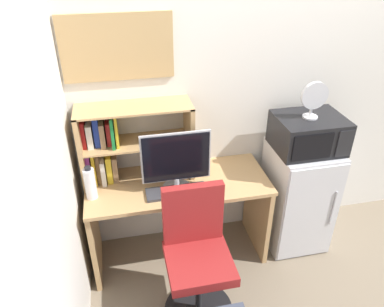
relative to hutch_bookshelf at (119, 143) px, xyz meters
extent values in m
cube|color=silver|center=(1.67, 0.14, 0.28)|extent=(6.40, 0.04, 2.60)
cube|color=silver|center=(-0.35, -1.48, 0.28)|extent=(0.04, 4.40, 2.60)
cube|color=tan|center=(0.40, -0.16, -0.31)|extent=(1.35, 0.56, 0.03)
cube|color=tan|center=(-0.26, -0.16, -0.67)|extent=(0.04, 0.50, 0.70)
cube|color=tan|center=(1.05, -0.16, -0.67)|extent=(0.04, 0.50, 0.70)
cube|color=tan|center=(-0.26, -0.01, -0.01)|extent=(0.03, 0.27, 0.57)
cube|color=tan|center=(0.51, -0.01, -0.01)|extent=(0.03, 0.27, 0.57)
cube|color=tan|center=(0.12, -0.01, 0.27)|extent=(0.80, 0.27, 0.01)
cube|color=tan|center=(0.12, -0.01, 0.00)|extent=(0.74, 0.27, 0.01)
cube|color=purple|center=(-0.23, 0.01, -0.17)|extent=(0.03, 0.20, 0.26)
cube|color=gold|center=(-0.19, 0.01, -0.17)|extent=(0.02, 0.20, 0.25)
cube|color=brown|center=(-0.17, 0.02, -0.18)|extent=(0.03, 0.17, 0.23)
cube|color=silver|center=(-0.13, 0.00, -0.20)|extent=(0.03, 0.22, 0.20)
cube|color=gold|center=(-0.09, 0.01, -0.19)|extent=(0.04, 0.19, 0.21)
cube|color=brown|center=(-0.05, 0.02, -0.19)|extent=(0.04, 0.18, 0.20)
cube|color=#B21E1E|center=(-0.23, 0.02, 0.10)|extent=(0.03, 0.16, 0.20)
cube|color=silver|center=(-0.19, 0.02, 0.09)|extent=(0.04, 0.18, 0.17)
cube|color=navy|center=(-0.14, 0.02, 0.11)|extent=(0.04, 0.16, 0.21)
cube|color=brown|center=(-0.11, 0.01, 0.09)|extent=(0.03, 0.19, 0.18)
cube|color=#B21E1E|center=(-0.07, 0.02, 0.09)|extent=(0.03, 0.16, 0.17)
cube|color=#197233|center=(-0.04, 0.00, 0.12)|extent=(0.02, 0.23, 0.23)
cube|color=gold|center=(-0.01, 0.01, 0.12)|extent=(0.02, 0.21, 0.24)
cylinder|color=#B7B7BC|center=(0.37, -0.23, -0.29)|extent=(0.21, 0.21, 0.02)
cylinder|color=#B7B7BC|center=(0.37, -0.23, -0.24)|extent=(0.04, 0.04, 0.07)
cube|color=#B7B7BC|center=(0.37, -0.23, -0.03)|extent=(0.49, 0.01, 0.37)
cube|color=black|center=(0.37, -0.23, -0.03)|extent=(0.46, 0.02, 0.35)
cube|color=#333338|center=(0.36, -0.28, -0.28)|extent=(0.43, 0.15, 0.02)
ellipsoid|color=black|center=(0.63, -0.27, -0.28)|extent=(0.06, 0.08, 0.04)
cylinder|color=silver|center=(-0.22, -0.21, -0.18)|extent=(0.08, 0.08, 0.23)
cylinder|color=black|center=(-0.22, -0.21, -0.05)|extent=(0.04, 0.04, 0.02)
cube|color=silver|center=(1.39, -0.16, -0.57)|extent=(0.48, 0.49, 0.90)
cube|color=silver|center=(1.39, -0.41, -0.57)|extent=(0.46, 0.01, 0.87)
cylinder|color=#B2B2B7|center=(1.55, -0.42, -0.53)|extent=(0.01, 0.01, 0.32)
cube|color=black|center=(1.39, -0.16, 0.01)|extent=(0.50, 0.40, 0.26)
cube|color=black|center=(1.32, -0.36, 0.01)|extent=(0.30, 0.01, 0.20)
cube|color=black|center=(1.56, -0.36, 0.01)|extent=(0.12, 0.01, 0.21)
cylinder|color=silver|center=(1.37, -0.16, 0.14)|extent=(0.11, 0.11, 0.01)
cylinder|color=silver|center=(1.37, -0.16, 0.18)|extent=(0.02, 0.02, 0.06)
cylinder|color=silver|center=(1.37, -0.17, 0.31)|extent=(0.20, 0.03, 0.20)
cylinder|color=black|center=(0.42, -0.74, -0.78)|extent=(0.04, 0.04, 0.46)
cube|color=maroon|center=(0.42, -0.74, -0.53)|extent=(0.42, 0.42, 0.07)
cube|color=maroon|center=(0.42, -0.55, -0.27)|extent=(0.40, 0.06, 0.44)
cube|color=tan|center=(0.06, 0.11, 0.64)|extent=(0.74, 0.02, 0.44)
camera|label=1|loc=(0.03, -2.37, 1.30)|focal=34.80mm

